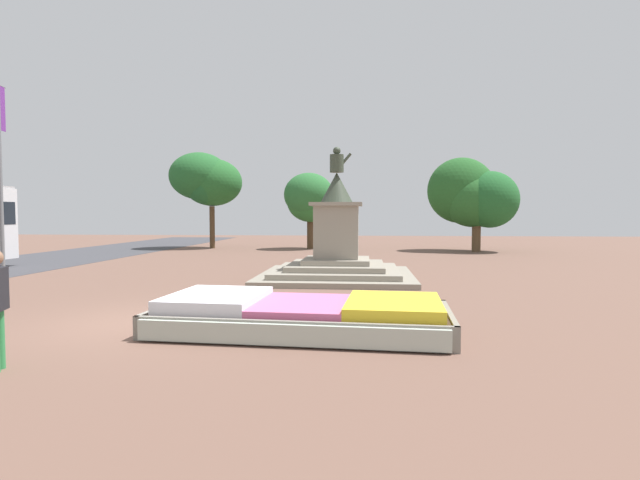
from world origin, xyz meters
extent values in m
plane|color=brown|center=(0.00, 0.00, 0.00)|extent=(89.86, 89.86, 0.00)
cube|color=#38281C|center=(3.51, -0.31, 0.20)|extent=(5.70, 2.82, 0.40)
cube|color=gray|center=(3.42, -1.59, 0.22)|extent=(5.74, 0.48, 0.44)
cube|color=gray|center=(3.59, 0.96, 0.22)|extent=(5.74, 0.48, 0.44)
cube|color=gray|center=(0.69, -0.12, 0.22)|extent=(0.28, 2.65, 0.44)
cube|color=gray|center=(6.32, -0.50, 0.22)|extent=(0.28, 2.65, 0.44)
cube|color=white|center=(1.73, -0.19, 0.54)|extent=(1.93, 2.37, 0.28)
cube|color=#D86699|center=(3.51, -0.31, 0.48)|extent=(1.93, 2.37, 0.15)
cube|color=yellow|center=(5.29, -0.43, 0.52)|extent=(1.93, 2.37, 0.24)
cube|color=#B2BCAD|center=(3.42, -1.63, 0.22)|extent=(5.46, 0.56, 0.36)
cube|color=gray|center=(3.75, 7.77, 0.09)|extent=(5.39, 5.39, 0.18)
cube|color=gray|center=(3.75, 7.77, 0.27)|extent=(4.37, 4.37, 0.18)
cube|color=gray|center=(3.75, 7.77, 0.45)|extent=(3.35, 3.35, 0.18)
cube|color=gray|center=(3.75, 7.77, 0.63)|extent=(2.33, 2.33, 0.18)
cube|color=gray|center=(3.75, 7.77, 1.66)|extent=(1.54, 1.54, 1.87)
cube|color=gray|center=(3.75, 7.77, 2.65)|extent=(1.82, 1.82, 0.12)
cone|color=#384233|center=(3.75, 7.77, 3.25)|extent=(1.16, 1.16, 1.07)
cylinder|color=#384233|center=(3.75, 7.77, 4.10)|extent=(0.49, 0.49, 0.63)
sphere|color=#384233|center=(3.75, 7.77, 4.55)|extent=(0.27, 0.27, 0.27)
cylinder|color=#384233|center=(4.05, 7.83, 4.23)|extent=(0.46, 0.18, 0.51)
cylinder|color=slate|center=(-7.56, 5.92, 3.54)|extent=(0.14, 0.14, 7.08)
cube|color=#6B2D8C|center=(-7.59, 6.16, 5.89)|extent=(0.08, 0.35, 1.51)
cylinder|color=slate|center=(-7.59, 6.16, 6.65)|extent=(0.11, 0.49, 0.03)
cylinder|color=#338C4C|center=(-0.65, -3.18, 0.44)|extent=(0.13, 0.13, 0.88)
cylinder|color=black|center=(-0.69, -3.04, 1.17)|extent=(0.09, 0.09, 0.59)
cylinder|color=#4C3823|center=(-5.57, 23.21, 1.44)|extent=(0.35, 0.35, 2.87)
ellipsoid|color=#245E2A|center=(-6.44, 23.29, 4.92)|extent=(4.06, 4.18, 3.20)
ellipsoid|color=#245F29|center=(-5.59, 23.46, 4.51)|extent=(4.02, 3.91, 3.23)
ellipsoid|color=#205A2A|center=(-5.79, 23.33, 4.30)|extent=(3.30, 3.54, 2.72)
cylinder|color=brown|center=(11.71, 21.64, 1.05)|extent=(0.54, 0.54, 2.11)
ellipsoid|color=#265E27|center=(11.57, 21.88, 3.21)|extent=(3.98, 3.78, 3.39)
ellipsoid|color=#245A25|center=(10.87, 22.28, 3.82)|extent=(4.21, 3.81, 4.14)
ellipsoid|color=#215D2A|center=(12.45, 21.50, 3.22)|extent=(3.49, 3.69, 3.48)
cylinder|color=#4C3823|center=(1.17, 23.44, 1.11)|extent=(0.50, 0.50, 2.23)
ellipsoid|color=#2B6C2F|center=(1.20, 23.40, 3.17)|extent=(3.23, 3.20, 2.76)
ellipsoid|color=#2A6730|center=(1.07, 23.09, 3.63)|extent=(3.31, 3.33, 2.90)
camera|label=1|loc=(4.69, -10.02, 2.27)|focal=28.00mm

